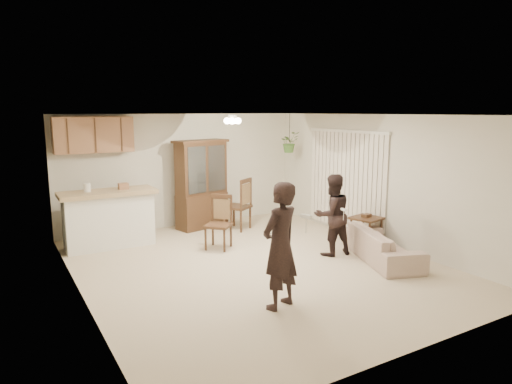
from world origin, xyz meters
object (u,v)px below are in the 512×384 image
chair_bar (135,226)px  adult (280,241)px  side_table (366,231)px  chair_hutch_right (237,215)px  child (332,218)px  china_hutch (202,185)px  sofa (383,240)px  chair_hutch_left (218,234)px

chair_bar → adult: bearing=-95.1°
side_table → chair_hutch_right: 2.81m
adult → child: 2.48m
china_hutch → sofa: bearing=-77.7°
china_hutch → chair_hutch_right: size_ratio=1.71×
sofa → chair_hutch_left: chair_hutch_left is taller
sofa → china_hutch: 4.14m
adult → sofa: bearing=175.3°
chair_hutch_left → chair_hutch_right: size_ratio=0.89×
china_hutch → chair_bar: (-1.56, -0.19, -0.69)m
china_hutch → chair_hutch_right: bearing=-57.0°
side_table → chair_hutch_right: size_ratio=0.55×
child → chair_hutch_right: (-0.62, 2.44, -0.36)m
sofa → side_table: (0.36, 0.78, -0.07)m
chair_bar → chair_hutch_right: chair_hutch_right is taller
china_hutch → chair_bar: bearing=173.6°
chair_bar → side_table: bearing=-51.2°
chair_bar → sofa: bearing=-61.3°
chair_hutch_left → child: bearing=5.8°
child → adult: bearing=40.8°
adult → child: adult is taller
side_table → chair_hutch_left: (-2.52, 1.27, -0.01)m
adult → child: (2.04, 1.40, -0.22)m
side_table → chair_bar: chair_bar is taller
china_hutch → chair_hutch_right: china_hutch is taller
chair_hutch_right → sofa: bearing=78.7°
chair_hutch_left → chair_hutch_right: chair_hutch_right is taller
china_hutch → chair_hutch_left: china_hutch is taller
chair_bar → chair_hutch_right: 2.18m
chair_hutch_left → chair_bar: bearing=175.2°
child → chair_hutch_left: size_ratio=1.34×
side_table → chair_bar: size_ratio=0.66×
chair_bar → chair_hutch_right: size_ratio=0.84×
side_table → adult: bearing=-153.1°
side_table → chair_bar: 4.58m
adult → chair_bar: (-0.73, 4.22, -0.63)m
sofa → china_hutch: china_hutch is taller
side_table → chair_hutch_left: chair_hutch_left is taller
china_hutch → chair_bar: china_hutch is taller
child → chair_hutch_right: bearing=-69.6°
adult → chair_hutch_left: (0.44, 2.77, -0.62)m
sofa → chair_bar: chair_bar is taller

